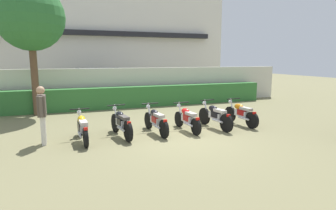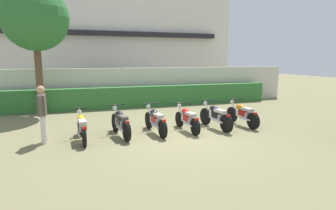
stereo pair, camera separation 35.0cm
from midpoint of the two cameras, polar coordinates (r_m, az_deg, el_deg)
ground at (r=8.85m, az=3.48°, el=-6.81°), size 60.00×60.00×0.00m
building at (r=25.06m, az=-11.48°, el=12.92°), size 19.59×6.50×8.16m
compound_wall at (r=15.17m, az=-6.30°, el=3.77°), size 18.61×0.30×1.98m
hedge_row at (r=14.54m, az=-5.68°, el=1.71°), size 14.89×0.70×1.06m
parked_car at (r=18.47m, az=-11.99°, el=4.46°), size 4.59×2.26×1.89m
tree_near_inspector at (r=13.70m, az=-24.84°, el=15.76°), size 2.84×2.84×5.64m
motorcycle_in_row_0 at (r=8.82m, az=-16.12°, el=-4.28°), size 0.60×1.83×0.94m
motorcycle_in_row_1 at (r=9.06m, az=-8.57°, el=-3.52°), size 0.60×1.88×0.97m
motorcycle_in_row_2 at (r=9.34m, az=-1.54°, el=-3.09°), size 0.60×1.94×0.95m
motorcycle_in_row_3 at (r=9.65m, az=4.93°, el=-2.78°), size 0.60×1.82×0.94m
motorcycle_in_row_4 at (r=10.12m, az=10.64°, el=-2.22°), size 0.60×1.94×0.97m
motorcycle_in_row_5 at (r=10.78m, az=15.80°, el=-1.74°), size 0.60×1.85×0.96m
inspector_person at (r=8.85m, az=-23.28°, el=-0.83°), size 0.23×0.68×1.70m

